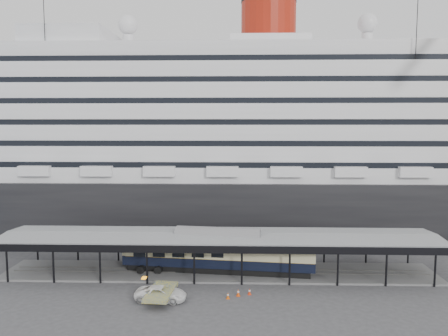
{
  "coord_description": "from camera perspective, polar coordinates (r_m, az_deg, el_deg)",
  "views": [
    {
      "loc": [
        2.25,
        -50.45,
        19.46
      ],
      "look_at": [
        0.52,
        8.0,
        13.53
      ],
      "focal_mm": 35.0,
      "sensor_mm": 36.0,
      "label": 1
    }
  ],
  "objects": [
    {
      "name": "platform_canopy",
      "position": [
        58.06,
        -0.61,
        -11.34
      ],
      "size": [
        56.0,
        9.18,
        5.3
      ],
      "color": "slate",
      "rests_on": "ground"
    },
    {
      "name": "traffic_cone_mid",
      "position": [
        51.92,
        3.34,
        -15.79
      ],
      "size": [
        0.43,
        0.43,
        0.75
      ],
      "rotation": [
        0.0,
        0.0,
        0.12
      ],
      "color": "red",
      "rests_on": "ground"
    },
    {
      "name": "port_truck",
      "position": [
        50.59,
        -8.24,
        -15.93
      ],
      "size": [
        5.86,
        3.07,
        1.57
      ],
      "primitive_type": "imported",
      "rotation": [
        0.0,
        0.0,
        1.49
      ],
      "color": "white",
      "rests_on": "ground"
    },
    {
      "name": "ground",
      "position": [
        54.11,
        -0.83,
        -15.29
      ],
      "size": [
        200.0,
        200.0,
        0.0
      ],
      "primitive_type": "plane",
      "color": "#3B3B3D",
      "rests_on": "ground"
    },
    {
      "name": "cruise_ship",
      "position": [
        82.48,
        0.16,
        5.02
      ],
      "size": [
        130.0,
        30.0,
        43.9
      ],
      "color": "black",
      "rests_on": "ground"
    },
    {
      "name": "pullman_carriage",
      "position": [
        57.9,
        -0.81,
        -10.79
      ],
      "size": [
        25.08,
        5.91,
        24.43
      ],
      "rotation": [
        0.0,
        0.0,
        -0.11
      ],
      "color": "black",
      "rests_on": "ground"
    },
    {
      "name": "traffic_cone_right",
      "position": [
        51.46,
        1.87,
        -15.95
      ],
      "size": [
        0.52,
        0.52,
        0.82
      ],
      "rotation": [
        0.0,
        0.0,
        0.29
      ],
      "color": "#E34A0C",
      "rests_on": "ground"
    },
    {
      "name": "traffic_cone_left",
      "position": [
        50.74,
        0.52,
        -16.32
      ],
      "size": [
        0.41,
        0.41,
        0.74
      ],
      "rotation": [
        0.0,
        0.0,
        0.08
      ],
      "color": "#DC570C",
      "rests_on": "ground"
    }
  ]
}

